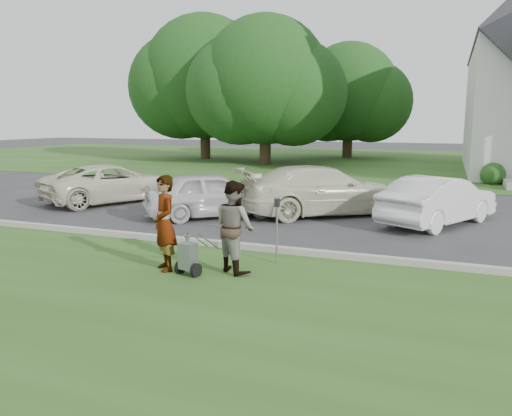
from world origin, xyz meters
The scene contains 15 objects.
ground centered at (0.00, 0.00, 0.00)m, with size 120.00×120.00×0.00m, color #333335.
grass_strip centered at (0.00, -3.00, 0.01)m, with size 80.00×7.00×0.01m, color #31501B.
church_lawn centered at (0.00, 27.00, 0.01)m, with size 80.00×30.00×0.01m, color #31501B.
curb centered at (0.00, 0.55, 0.07)m, with size 80.00×0.18×0.15m, color #9E9E93.
tree_left centered at (-8.01, 21.99, 5.11)m, with size 10.63×8.40×9.71m.
tree_far centered at (-14.01, 24.99, 5.69)m, with size 11.64×9.20×10.73m.
tree_back centered at (-4.01, 29.99, 4.73)m, with size 9.61×7.60×8.89m.
striping_cart centered at (-0.92, -1.61, 0.37)m, with size 0.57×0.97×0.85m.
person_left centered at (-1.50, -1.47, 0.93)m, with size 0.68×0.44×1.86m, color #999999.
person_right centered at (-0.20, -1.07, 0.89)m, with size 0.86×0.67×1.77m, color #999999.
parking_meter_near centered at (0.37, -0.24, 0.87)m, with size 0.10×0.09×1.38m.
car_a centered at (-7.68, 5.09, 0.68)m, with size 2.25×4.88×1.36m, color beige.
car_b centered at (-3.06, 3.82, 0.70)m, with size 1.65×4.10×1.40m, color silver.
car_c centered at (-0.06, 5.44, 0.76)m, with size 2.13×5.24×1.52m, color beige.
car_d centered at (3.35, 5.11, 0.68)m, with size 1.45×4.15×1.37m, color silver.
Camera 1 is at (3.54, -9.62, 2.89)m, focal length 35.00 mm.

